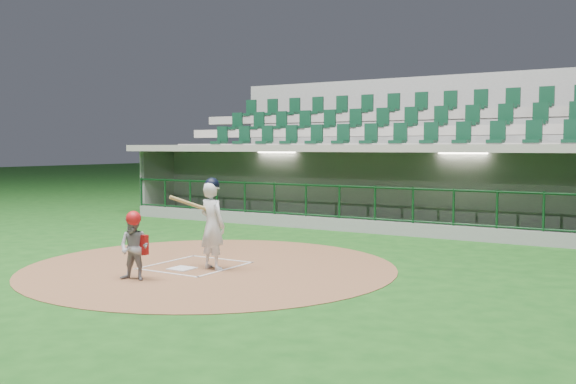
% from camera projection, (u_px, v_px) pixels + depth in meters
% --- Properties ---
extents(ground, '(120.00, 120.00, 0.00)m').
position_uv_depth(ground, '(205.00, 264.00, 12.80)').
color(ground, '#154513').
rests_on(ground, ground).
extents(dirt_circle, '(7.20, 7.20, 0.01)m').
position_uv_depth(dirt_circle, '(211.00, 267.00, 12.47)').
color(dirt_circle, brown).
rests_on(dirt_circle, ground).
extents(home_plate, '(0.43, 0.43, 0.02)m').
position_uv_depth(home_plate, '(182.00, 268.00, 12.20)').
color(home_plate, silver).
rests_on(home_plate, dirt_circle).
extents(batter_box_chalk, '(1.55, 1.80, 0.01)m').
position_uv_depth(batter_box_chalk, '(195.00, 265.00, 12.54)').
color(batter_box_chalk, silver).
rests_on(batter_box_chalk, ground).
extents(dugout_structure, '(16.40, 3.70, 3.00)m').
position_uv_depth(dugout_structure, '(371.00, 193.00, 19.33)').
color(dugout_structure, gray).
rests_on(dugout_structure, ground).
extents(seating_deck, '(17.00, 6.72, 5.15)m').
position_uv_depth(seating_deck, '(404.00, 174.00, 22.00)').
color(seating_deck, slate).
rests_on(seating_deck, ground).
extents(batter, '(0.88, 0.90, 1.75)m').
position_uv_depth(batter, '(212.00, 223.00, 12.13)').
color(batter, silver).
rests_on(batter, dirt_circle).
extents(catcher, '(0.64, 0.55, 1.21)m').
position_uv_depth(catcher, '(134.00, 246.00, 11.16)').
color(catcher, gray).
rests_on(catcher, dirt_circle).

